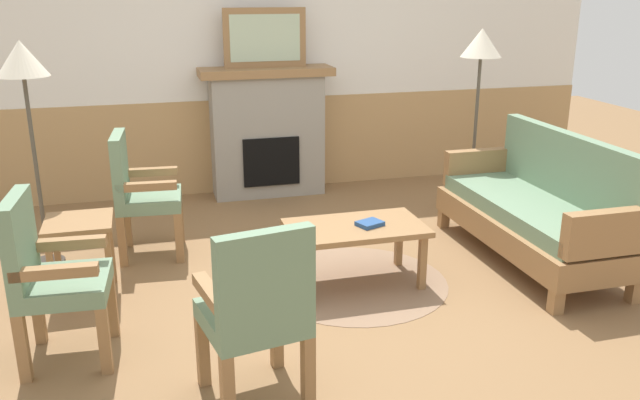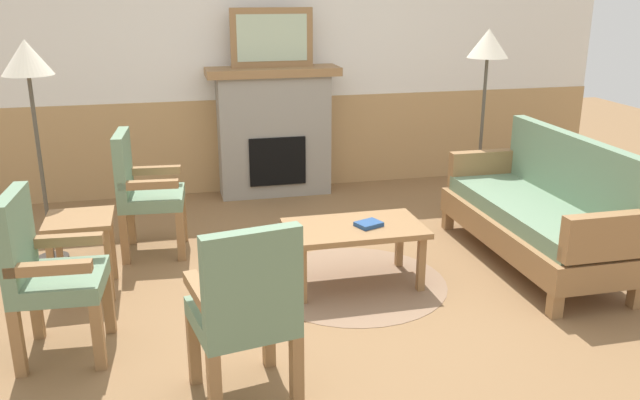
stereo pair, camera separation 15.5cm
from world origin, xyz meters
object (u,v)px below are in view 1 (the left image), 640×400
Objects in this scene: armchair_near_fireplace at (139,189)px; armchair_front_left at (257,307)px; framed_picture at (265,38)px; couch at (536,211)px; book_on_table at (370,224)px; fireplace at (267,131)px; floor_lamp_by_couch at (481,55)px; floor_lamp_by_chairs at (23,73)px; coffee_table at (356,233)px; armchair_by_window_left at (49,272)px; side_table at (80,236)px.

armchair_front_left is at bearing -76.40° from armchair_near_fireplace.
couch is at bearing -53.59° from framed_picture.
fireplace is at bearing 96.69° from book_on_table.
fireplace reaches higher than armchair_near_fireplace.
framed_picture is 2.03m from floor_lamp_by_couch.
framed_picture is 0.48× the size of floor_lamp_by_couch.
floor_lamp_by_chairs is (-2.25, 0.98, 1.00)m from book_on_table.
armchair_near_fireplace is at bearing 147.54° from book_on_table.
coffee_table is at bearing -85.53° from framed_picture.
floor_lamp_by_couch is (0.11, 1.23, 1.05)m from couch.
framed_picture is 4.72× the size of book_on_table.
framed_picture is 0.82× the size of armchair_by_window_left.
armchair_front_left is at bearing -101.83° from fireplace.
armchair_by_window_left is 0.58× the size of floor_lamp_by_chairs.
fireplace is 1.33× the size of armchair_by_window_left.
fireplace reaches higher than armchair_by_window_left.
floor_lamp_by_couch reaches higher than fireplace.
framed_picture is at bearing 49.98° from side_table.
armchair_front_left is at bearing -101.83° from framed_picture.
armchair_by_window_left is at bearing -96.87° from side_table.
floor_lamp_by_chairs is (-2.16, 0.95, 1.06)m from coffee_table.
floor_lamp_by_chairs reaches higher than couch.
fireplace is 3.32m from armchair_by_window_left.
framed_picture is 1.45× the size of side_table.
floor_lamp_by_couch is (1.76, -1.01, -0.11)m from framed_picture.
framed_picture is 3.01m from couch.
framed_picture reaches higher than book_on_table.
floor_lamp_by_chairs is (-3.74, -0.33, 0.00)m from floor_lamp_by_couch.
framed_picture is 2.58m from coffee_table.
floor_lamp_by_couch is (2.49, 2.52, 0.91)m from armchair_front_left.
floor_lamp_by_chairs is at bearing 166.20° from couch.
framed_picture is at bearing 78.17° from armchair_front_left.
armchair_near_fireplace is 0.58× the size of floor_lamp_by_chairs.
book_on_table is 0.17× the size of armchair_front_left.
book_on_table is (0.27, -2.32, -1.10)m from framed_picture.
armchair_near_fireplace reaches higher than coffee_table.
floor_lamp_by_chairs is (-0.21, 1.46, 0.91)m from armchair_by_window_left.
armchair_near_fireplace is (-1.45, 0.95, 0.15)m from coffee_table.
framed_picture reaches higher than side_table.
floor_lamp_by_couch is at bearing -29.90° from framed_picture.
floor_lamp_by_couch is 1.00× the size of floor_lamp_by_chairs.
couch is 1.84× the size of armchair_by_window_left.
floor_lamp_by_chairs is at bearing -145.88° from fireplace.
fireplace is 2.36× the size of side_table.
book_on_table reaches higher than coffee_table.
book_on_table is 1.97m from side_table.
framed_picture is 0.44× the size of couch.
armchair_by_window_left reaches higher than side_table.
framed_picture is 2.11m from armchair_near_fireplace.
fireplace reaches higher than couch.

